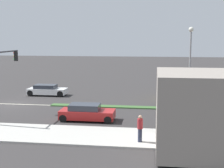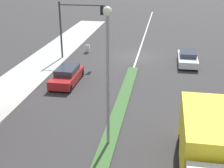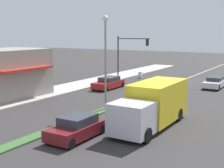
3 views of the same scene
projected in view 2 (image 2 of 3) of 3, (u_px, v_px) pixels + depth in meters
name	position (u px, v px, depth m)	size (l,w,h in m)	color
ground_plane	(105.00, 154.00, 16.31)	(160.00, 160.00, 0.00)	#333030
lane_marking_center	(138.00, 56.00, 32.76)	(0.16, 60.00, 0.01)	beige
traffic_signal_main	(74.00, 21.00, 30.38)	(4.59, 0.34, 5.60)	#333338
street_lamp	(108.00, 62.00, 15.45)	(0.44, 0.44, 7.37)	gray
warning_aframe_sign	(87.00, 48.00, 34.04)	(0.45, 0.53, 0.84)	silver
delivery_truck	(209.00, 152.00, 13.99)	(2.44, 7.50, 2.87)	silver
van_white	(188.00, 58.00, 30.13)	(1.80, 4.37, 1.23)	silver
hatchback_red	(67.00, 76.00, 25.48)	(1.80, 4.31, 1.32)	#AD1E1E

